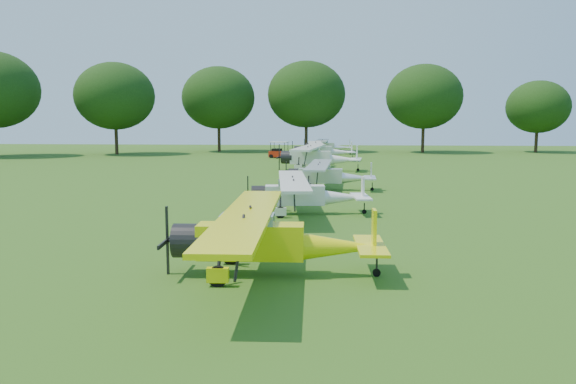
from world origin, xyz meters
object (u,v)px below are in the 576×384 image
object	(u,v)px
aircraft_6	(321,149)
golf_cart	(279,152)
aircraft_7	(326,145)
aircraft_3	(304,192)
aircraft_4	(327,173)
aircraft_2	(267,236)
aircraft_5	(317,155)

from	to	relation	value
aircraft_6	golf_cart	xyz separation A→B (m)	(-5.18, 4.68, -0.63)
aircraft_7	aircraft_3	bearing A→B (deg)	-88.70
aircraft_3	aircraft_6	bearing A→B (deg)	83.96
aircraft_4	aircraft_7	distance (m)	39.39
aircraft_4	golf_cart	xyz separation A→B (m)	(-6.15, 31.12, -0.41)
aircraft_3	golf_cart	world-z (taller)	golf_cart
aircraft_3	golf_cart	bearing A→B (deg)	91.22
aircraft_2	aircraft_7	bearing A→B (deg)	87.10
aircraft_5	aircraft_2	bearing A→B (deg)	-85.31
aircraft_5	aircraft_6	distance (m)	12.41
aircraft_3	aircraft_7	distance (m)	48.90
aircraft_2	aircraft_5	world-z (taller)	aircraft_5
golf_cart	aircraft_4	bearing A→B (deg)	-62.67
aircraft_6	golf_cart	world-z (taller)	aircraft_6
aircraft_2	aircraft_3	bearing A→B (deg)	85.37
aircraft_4	aircraft_6	bearing A→B (deg)	94.32
aircraft_6	golf_cart	bearing A→B (deg)	134.72
aircraft_3	golf_cart	xyz separation A→B (m)	(-5.17, 40.63, -0.42)
aircraft_4	golf_cart	bearing A→B (deg)	103.39
aircraft_4	aircraft_6	xyz separation A→B (m)	(-0.98, 26.44, 0.22)
aircraft_6	aircraft_3	bearing A→B (deg)	-93.16
aircraft_5	golf_cart	size ratio (longest dim) A/B	4.63
aircraft_4	aircraft_5	world-z (taller)	aircraft_5
aircraft_4	aircraft_5	size ratio (longest dim) A/B	0.78
aircraft_3	aircraft_7	xyz separation A→B (m)	(0.41, 48.90, 0.12)
aircraft_6	aircraft_7	size ratio (longest dim) A/B	1.08
aircraft_2	golf_cart	xyz separation A→B (m)	(-4.69, 51.37, -0.51)
aircraft_3	aircraft_6	distance (m)	35.95
aircraft_2	aircraft_5	bearing A→B (deg)	87.35
aircraft_2	aircraft_4	world-z (taller)	aircraft_2
aircraft_2	aircraft_4	distance (m)	20.30
aircraft_4	aircraft_7	world-z (taller)	aircraft_7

